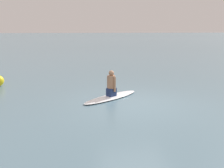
# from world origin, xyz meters

# --- Properties ---
(ground_plane) EXTENTS (400.00, 400.00, 0.00)m
(ground_plane) POSITION_xyz_m (0.00, 0.00, 0.00)
(ground_plane) COLOR slate
(surfboard) EXTENTS (2.04, 2.54, 0.08)m
(surfboard) POSITION_xyz_m (-0.90, -0.67, 0.04)
(surfboard) COLOR white
(surfboard) RESTS_ON ground
(person_paddler) EXTENTS (0.39, 0.41, 0.96)m
(person_paddler) POSITION_xyz_m (-0.90, -0.67, 0.52)
(person_paddler) COLOR navy
(person_paddler) RESTS_ON surfboard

